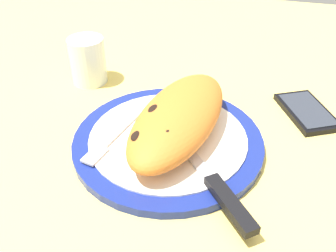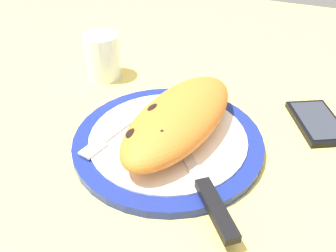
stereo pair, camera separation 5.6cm
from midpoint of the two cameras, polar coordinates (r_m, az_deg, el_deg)
name	(u,v)px [view 2 (the right image)]	position (r cm, az deg, el deg)	size (l,w,h in cm)	color
ground_plane	(168,152)	(59.06, 2.71, -4.12)	(150.00, 150.00, 3.00)	#EACC60
plate	(168,141)	(57.57, 2.77, -2.40)	(29.44, 29.44, 1.69)	navy
calzone	(179,118)	(55.57, 4.59, 1.07)	(27.45, 15.20, 6.21)	orange
fork	(116,132)	(57.73, -5.36, -1.03)	(17.11, 5.49, 0.40)	silver
knife	(206,190)	(48.70, 9.13, -9.80)	(19.99, 16.62, 1.20)	silver
smartphone	(317,122)	(67.75, 24.25, 0.46)	(13.73, 11.51, 1.16)	black
water_glass	(103,59)	(74.75, -7.86, 10.09)	(6.78, 6.78, 8.94)	silver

